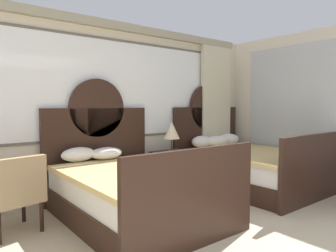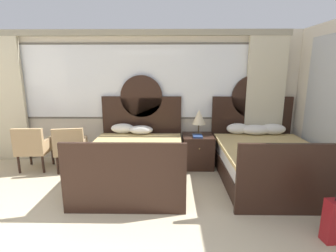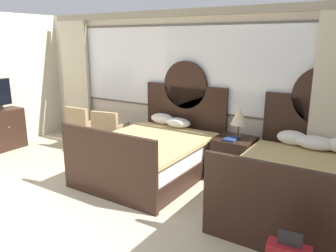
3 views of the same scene
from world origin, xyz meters
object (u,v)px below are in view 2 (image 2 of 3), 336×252
Objects in this scene: table_lamp_on_nightstand at (199,117)px; armchair_by_window_left at (71,146)px; book_on_nightstand at (198,136)px; armchair_by_window_centre at (33,146)px; bed_near_mirror at (267,159)px; nightstand_between_beds at (198,151)px; bed_near_window at (136,159)px.

table_lamp_on_nightstand is 0.57× the size of armchair_by_window_left.
book_on_nightstand is 3.16m from armchair_by_window_centre.
bed_near_mirror is 1.30m from book_on_nightstand.
book_on_nightstand is at bearing -100.41° from nightstand_between_beds.
book_on_nightstand is 0.30× the size of armchair_by_window_left.
armchair_by_window_centre is at bearing 175.45° from bed_near_mirror.
armchair_by_window_centre is (-0.72, -0.00, 0.00)m from armchair_by_window_left.
nightstand_between_beds is 0.67m from table_lamp_on_nightstand.
table_lamp_on_nightstand reaches higher than armchair_by_window_left.
table_lamp_on_nightstand reaches higher than armchair_by_window_centre.
armchair_by_window_centre is (-3.15, -0.13, -0.18)m from book_on_nightstand.
bed_near_window is 2.53× the size of armchair_by_window_centre.
bed_near_window is 3.40× the size of nightstand_between_beds.
book_on_nightstand is (-1.18, 0.48, 0.28)m from bed_near_mirror.
bed_near_mirror is at bearing -30.80° from table_lamp_on_nightstand.
book_on_nightstand is at bearing 23.41° from bed_near_window.
nightstand_between_beds is 0.75× the size of armchair_by_window_centre.
armchair_by_window_left is (-1.30, 0.36, 0.12)m from bed_near_window.
table_lamp_on_nightstand is 2.54m from armchair_by_window_left.
nightstand_between_beds is at bearing -100.34° from table_lamp_on_nightstand.
bed_near_mirror reaches higher than armchair_by_window_centre.
book_on_nightstand is at bearing 3.07° from armchair_by_window_left.
book_on_nightstand is at bearing -100.38° from table_lamp_on_nightstand.
bed_near_window is 1.50m from table_lamp_on_nightstand.
armchair_by_window_left is at bearing 164.41° from bed_near_window.
nightstand_between_beds is (1.16, 0.61, -0.05)m from bed_near_window.
bed_near_window is 2.53× the size of armchair_by_window_left.
armchair_by_window_left is (-2.47, -0.33, -0.51)m from table_lamp_on_nightstand.
bed_near_window reaches higher than armchair_by_window_centre.
bed_near_mirror reaches higher than armchair_by_window_left.
armchair_by_window_left is at bearing -174.19° from nightstand_between_beds.
bed_near_mirror is at bearing -4.55° from armchair_by_window_centre.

